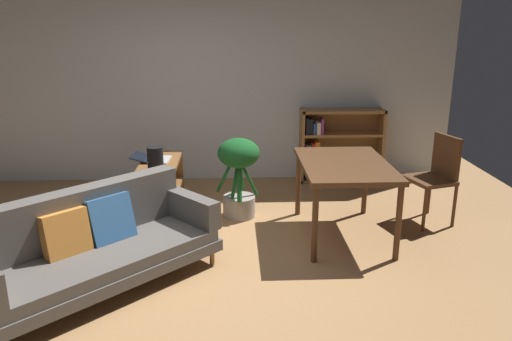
# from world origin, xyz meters

# --- Properties ---
(ground_plane) EXTENTS (8.16, 8.16, 0.00)m
(ground_plane) POSITION_xyz_m (0.00, 0.00, 0.00)
(ground_plane) COLOR #A87A4C
(back_wall_panel) EXTENTS (6.80, 0.10, 2.70)m
(back_wall_panel) POSITION_xyz_m (0.00, 2.70, 1.35)
(back_wall_panel) COLOR silver
(back_wall_panel) RESTS_ON ground_plane
(fabric_couch) EXTENTS (1.96, 1.90, 0.78)m
(fabric_couch) POSITION_xyz_m (-0.71, -0.22, 0.37)
(fabric_couch) COLOR olive
(fabric_couch) RESTS_ON ground_plane
(media_console) EXTENTS (0.42, 1.12, 0.59)m
(media_console) POSITION_xyz_m (-0.39, 1.37, 0.29)
(media_console) COLOR brown
(media_console) RESTS_ON ground_plane
(open_laptop) EXTENTS (0.44, 0.35, 0.07)m
(open_laptop) POSITION_xyz_m (-0.47, 1.50, 0.61)
(open_laptop) COLOR silver
(open_laptop) RESTS_ON media_console
(desk_speaker) EXTENTS (0.17, 0.17, 0.25)m
(desk_speaker) POSITION_xyz_m (-0.38, 1.12, 0.71)
(desk_speaker) COLOR black
(desk_speaker) RESTS_ON media_console
(potted_floor_plant) EXTENTS (0.49, 0.49, 0.89)m
(potted_floor_plant) POSITION_xyz_m (0.50, 1.23, 0.54)
(potted_floor_plant) COLOR #9E9389
(potted_floor_plant) RESTS_ON ground_plane
(dining_table) EXTENTS (0.85, 1.27, 0.77)m
(dining_table) POSITION_xyz_m (1.53, 0.68, 0.69)
(dining_table) COLOR #56351E
(dining_table) RESTS_ON ground_plane
(dining_chair_near) EXTENTS (0.52, 0.55, 0.95)m
(dining_chair_near) POSITION_xyz_m (2.59, 1.00, 0.54)
(dining_chair_near) COLOR #56351E
(dining_chair_near) RESTS_ON ground_plane
(bookshelf) EXTENTS (1.11, 0.30, 0.98)m
(bookshelf) POSITION_xyz_m (1.83, 2.53, 0.48)
(bookshelf) COLOR olive
(bookshelf) RESTS_ON ground_plane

